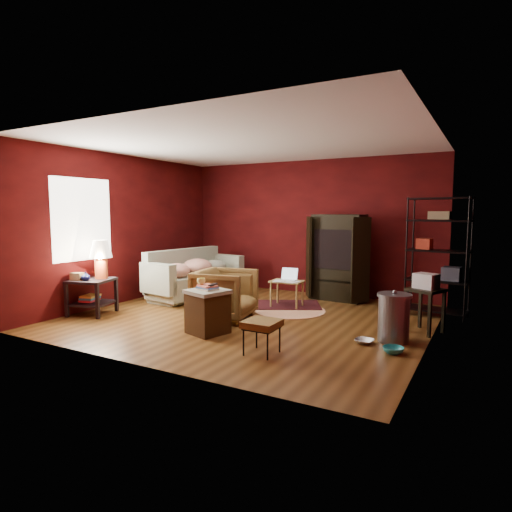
{
  "coord_description": "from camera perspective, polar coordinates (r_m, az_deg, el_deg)",
  "views": [
    {
      "loc": [
        3.42,
        -5.96,
        1.74
      ],
      "look_at": [
        0.0,
        0.2,
        1.0
      ],
      "focal_mm": 30.0,
      "sensor_mm": 36.0,
      "label": 1
    }
  ],
  "objects": [
    {
      "name": "tv_armoire",
      "position": [
        8.5,
        10.9,
        0.04
      ],
      "size": [
        1.32,
        0.75,
        1.68
      ],
      "rotation": [
        0.0,
        0.0,
        -0.07
      ],
      "color": "black",
      "rests_on": "ground"
    },
    {
      "name": "pet_bowl_steel",
      "position": [
        5.89,
        14.27,
        -10.12
      ],
      "size": [
        0.25,
        0.09,
        0.25
      ],
      "primitive_type": "imported",
      "rotation": [
        0.0,
        0.0,
        -0.12
      ],
      "color": "#AFB1B6",
      "rests_on": "ground"
    },
    {
      "name": "trash_can",
      "position": [
        6.05,
        17.89,
        -7.79
      ],
      "size": [
        0.54,
        0.54,
        0.7
      ],
      "rotation": [
        0.0,
        0.0,
        0.25
      ],
      "color": "slate",
      "rests_on": "ground"
    },
    {
      "name": "rug_oriental",
      "position": [
        7.97,
        4.0,
        -6.5
      ],
      "size": [
        1.49,
        1.32,
        0.01
      ],
      "rotation": [
        0.0,
        0.0,
        0.49
      ],
      "color": "#4B141A",
      "rests_on": "ground"
    },
    {
      "name": "mug",
      "position": [
        6.15,
        -7.32,
        -3.26
      ],
      "size": [
        0.14,
        0.13,
        0.12
      ],
      "primitive_type": "imported",
      "rotation": [
        0.0,
        0.0,
        -0.39
      ],
      "color": "#EEED74",
      "rests_on": "hamper"
    },
    {
      "name": "wire_shelving",
      "position": [
        7.61,
        23.22,
        0.53
      ],
      "size": [
        1.0,
        0.52,
        1.97
      ],
      "rotation": [
        0.0,
        0.0,
        -0.11
      ],
      "color": "black",
      "rests_on": "ground"
    },
    {
      "name": "armchair",
      "position": [
        6.94,
        -4.15,
        -4.78
      ],
      "size": [
        0.94,
        0.98,
        0.89
      ],
      "primitive_type": "imported",
      "rotation": [
        0.0,
        0.0,
        1.74
      ],
      "color": "black",
      "rests_on": "ground"
    },
    {
      "name": "sofa",
      "position": [
        8.76,
        -8.45,
        -3.14
      ],
      "size": [
        0.7,
        1.88,
        0.72
      ],
      "primitive_type": "imported",
      "rotation": [
        0.0,
        0.0,
        1.48
      ],
      "color": "gray",
      "rests_on": "ground"
    },
    {
      "name": "small_stand",
      "position": [
        6.58,
        21.69,
        -4.05
      ],
      "size": [
        0.56,
        0.56,
        0.86
      ],
      "rotation": [
        0.0,
        0.0,
        -0.41
      ],
      "color": "black",
      "rests_on": "ground"
    },
    {
      "name": "vase",
      "position": [
        7.58,
        -21.77,
        -2.55
      ],
      "size": [
        0.19,
        0.19,
        0.14
      ],
      "primitive_type": "imported",
      "rotation": [
        0.0,
        0.0,
        0.4
      ],
      "color": "#0C1140",
      "rests_on": "side_table"
    },
    {
      "name": "side_table",
      "position": [
        7.71,
        -20.51,
        -1.74
      ],
      "size": [
        0.78,
        0.78,
        1.25
      ],
      "rotation": [
        0.0,
        0.0,
        0.29
      ],
      "color": "black",
      "rests_on": "ground"
    },
    {
      "name": "laptop_desk",
      "position": [
        7.78,
        4.17,
        -3.67
      ],
      "size": [
        0.59,
        0.48,
        0.7
      ],
      "rotation": [
        0.0,
        0.0,
        0.06
      ],
      "color": "#AA8C4D",
      "rests_on": "ground"
    },
    {
      "name": "hamper",
      "position": [
        6.18,
        -6.45,
        -7.25
      ],
      "size": [
        0.64,
        0.64,
        0.72
      ],
      "rotation": [
        0.0,
        0.0,
        -0.29
      ],
      "color": "#43290F",
      "rests_on": "ground"
    },
    {
      "name": "sofa_cushions",
      "position": [
        8.73,
        -8.41,
        -2.66
      ],
      "size": [
        1.13,
        2.22,
        0.89
      ],
      "rotation": [
        0.0,
        0.0,
        -0.14
      ],
      "color": "gray",
      "rests_on": "sofa"
    },
    {
      "name": "footstool",
      "position": [
        5.26,
        0.79,
        -9.17
      ],
      "size": [
        0.41,
        0.41,
        0.42
      ],
      "rotation": [
        0.0,
        0.0,
        0.0
      ],
      "color": "black",
      "rests_on": "ground"
    },
    {
      "name": "rug_round",
      "position": [
        7.58,
        4.54,
        -7.25
      ],
      "size": [
        1.33,
        1.33,
        0.01
      ],
      "rotation": [
        0.0,
        0.0,
        -0.07
      ],
      "color": "#F2E8CA",
      "rests_on": "ground"
    },
    {
      "name": "room",
      "position": [
        6.88,
        -1.16,
        3.19
      ],
      "size": [
        5.54,
        5.04,
        2.84
      ],
      "color": "brown",
      "rests_on": "ground"
    },
    {
      "name": "pet_bowl_turquoise",
      "position": [
        5.61,
        17.86,
        -11.01
      ],
      "size": [
        0.27,
        0.16,
        0.25
      ],
      "primitive_type": "imported",
      "rotation": [
        0.0,
        0.0,
        -0.35
      ],
      "color": "teal",
      "rests_on": "ground"
    }
  ]
}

